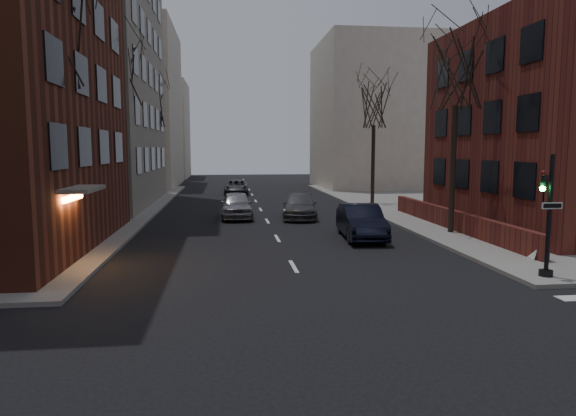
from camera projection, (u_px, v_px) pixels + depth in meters
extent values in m
cube|color=gray|center=(20.00, 14.00, 36.97)|extent=(18.00, 18.00, 28.00)
cube|color=maroon|center=(452.00, 219.00, 26.87)|extent=(0.35, 16.00, 1.00)
cube|color=beige|center=(114.00, 107.00, 58.49)|extent=(14.00, 16.00, 18.00)
cube|color=beige|center=(382.00, 116.00, 57.28)|extent=(14.00, 14.00, 16.00)
cube|color=beige|center=(153.00, 130.00, 75.73)|extent=(10.00, 12.00, 14.00)
cylinder|color=black|center=(549.00, 216.00, 16.68)|extent=(0.14, 0.14, 4.00)
cylinder|color=black|center=(546.00, 273.00, 16.90)|extent=(0.44, 0.44, 0.20)
imported|color=black|center=(544.00, 190.00, 16.55)|extent=(0.16, 0.20, 1.00)
sphere|color=#19FF4C|center=(543.00, 189.00, 16.49)|extent=(0.18, 0.18, 0.18)
cube|color=white|center=(552.00, 206.00, 16.52)|extent=(0.70, 0.03, 0.22)
cylinder|color=#2D231C|center=(57.00, 171.00, 19.45)|extent=(0.28, 0.28, 6.65)
cylinder|color=#2D231C|center=(121.00, 160.00, 31.26)|extent=(0.28, 0.28, 7.00)
cylinder|color=#2D231C|center=(153.00, 160.00, 45.10)|extent=(0.28, 0.28, 6.30)
cylinder|color=#2D231C|center=(453.00, 169.00, 25.52)|extent=(0.28, 0.28, 6.30)
cylinder|color=#2D231C|center=(373.00, 164.00, 39.35)|extent=(0.28, 0.28, 5.95)
cylinder|color=black|center=(117.00, 171.00, 27.44)|extent=(0.12, 0.12, 6.00)
sphere|color=#FFA54C|center=(115.00, 112.00, 27.09)|extent=(0.36, 0.36, 0.36)
cylinder|color=black|center=(163.00, 161.00, 47.17)|extent=(0.12, 0.12, 6.00)
sphere|color=#FFA54C|center=(162.00, 127.00, 46.81)|extent=(0.36, 0.36, 0.36)
imported|color=black|center=(361.00, 222.00, 24.72)|extent=(2.09, 5.14, 1.66)
imported|color=gray|center=(236.00, 205.00, 32.05)|extent=(1.95, 4.84, 1.65)
imported|color=#45454A|center=(300.00, 206.00, 32.07)|extent=(2.74, 5.34, 1.48)
imported|color=#424248|center=(236.00, 187.00, 48.98)|extent=(2.41, 4.96, 1.36)
cube|color=white|center=(538.00, 247.00, 19.54)|extent=(0.48, 0.61, 0.90)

